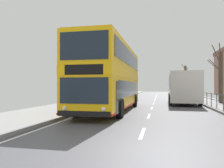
{
  "coord_description": "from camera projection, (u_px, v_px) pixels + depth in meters",
  "views": [
    {
      "loc": [
        0.6,
        -5.51,
        1.64
      ],
      "look_at": [
        -2.38,
        8.67,
        1.81
      ],
      "focal_mm": 36.51,
      "sensor_mm": 36.0,
      "label": 1
    }
  ],
  "objects": [
    {
      "name": "ground",
      "position": [
        106.0,
        151.0,
        5.65
      ],
      "size": [
        15.8,
        140.0,
        0.2
      ],
      "color": "#4C4C51"
    },
    {
      "name": "bare_tree_far_00",
      "position": [
        220.0,
        76.0,
        21.35
      ],
      "size": [
        1.11,
        2.93,
        5.44
      ],
      "color": "#4C3D2D",
      "rests_on": "ground"
    },
    {
      "name": "bare_tree_far_01",
      "position": [
        185.0,
        79.0,
        41.99
      ],
      "size": [
        1.23,
        2.78,
        5.83
      ],
      "color": "brown",
      "rests_on": "ground"
    },
    {
      "name": "double_decker_bus_main",
      "position": [
        111.0,
        77.0,
        15.33
      ],
      "size": [
        2.79,
        11.11,
        4.36
      ],
      "color": "#F4B20F",
      "rests_on": "ground"
    },
    {
      "name": "background_bus_far_lane",
      "position": [
        183.0,
        87.0,
        22.59
      ],
      "size": [
        2.91,
        9.86,
        2.93
      ],
      "color": "white",
      "rests_on": "ground"
    },
    {
      "name": "pedestrian_railing_far_kerb",
      "position": [
        220.0,
        99.0,
        14.86
      ],
      "size": [
        0.05,
        28.64,
        1.02
      ],
      "color": "#2D3338",
      "rests_on": "ground"
    }
  ]
}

